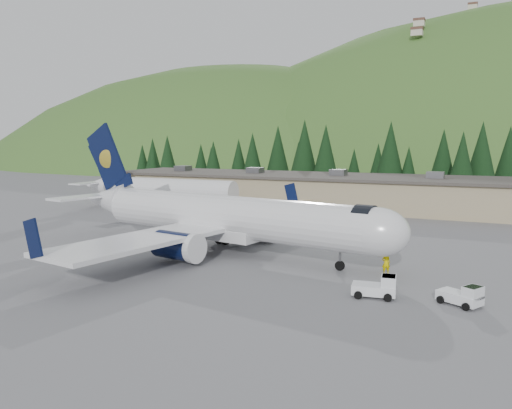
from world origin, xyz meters
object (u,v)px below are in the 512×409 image
object	(u,v)px
ramp_worker	(386,263)
airliner	(220,217)
baggage_tug_a	(378,287)
baggage_tug_b	(463,296)
second_airliner	(154,189)
terminal_building	(309,189)

from	to	relation	value
ramp_worker	airliner	bearing A→B (deg)	-33.12
airliner	baggage_tug_a	world-z (taller)	airliner
baggage_tug_b	ramp_worker	distance (m)	8.36
baggage_tug_b	ramp_worker	xyz separation A→B (m)	(-6.01, 5.80, 0.27)
second_airliner	airliner	bearing A→B (deg)	-42.48
second_airliner	baggage_tug_a	bearing A→B (deg)	-36.37
terminal_building	ramp_worker	distance (m)	44.39
baggage_tug_a	baggage_tug_b	distance (m)	5.41
airliner	ramp_worker	world-z (taller)	airliner
second_airliner	baggage_tug_a	world-z (taller)	second_airliner
baggage_tug_a	terminal_building	size ratio (longest dim) A/B	0.04
airliner	baggage_tug_a	distance (m)	18.80
second_airliner	terminal_building	bearing A→B (deg)	38.78
baggage_tug_a	ramp_worker	world-z (taller)	ramp_worker
second_airliner	baggage_tug_b	xyz separation A→B (m)	(45.97, -29.37, -2.68)
airliner	second_airliner	xyz separation A→B (m)	(-23.82, 21.81, -0.07)
second_airliner	baggage_tug_b	size ratio (longest dim) A/B	9.09
airliner	baggage_tug_a	bearing A→B (deg)	-16.04
baggage_tug_a	ramp_worker	bearing A→B (deg)	87.56
airliner	second_airliner	size ratio (longest dim) A/B	1.39
second_airliner	terminal_building	distance (m)	25.55
baggage_tug_b	airliner	bearing A→B (deg)	-170.27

